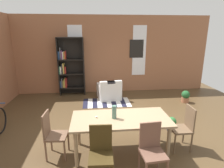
{
  "coord_description": "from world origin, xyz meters",
  "views": [
    {
      "loc": [
        -0.63,
        -3.96,
        2.44
      ],
      "look_at": [
        -0.07,
        1.38,
        0.93
      ],
      "focal_mm": 29.92,
      "sensor_mm": 36.0,
      "label": 1
    }
  ],
  "objects": [
    {
      "name": "dining_table",
      "position": [
        -0.1,
        -0.59,
        0.69
      ],
      "size": [
        1.96,
        0.92,
        0.78
      ],
      "color": "#9A7F5E",
      "rests_on": "ground"
    },
    {
      "name": "vase_on_table",
      "position": [
        -0.23,
        -0.59,
        0.91
      ],
      "size": [
        0.09,
        0.09,
        0.27
      ],
      "primitive_type": "cylinder",
      "color": "#4C7266",
      "rests_on": "dining_table"
    },
    {
      "name": "ground_plane",
      "position": [
        0.0,
        0.0,
        0.0
      ],
      "size": [
        9.45,
        9.45,
        0.0
      ],
      "primitive_type": "plane",
      "color": "#503C24"
    },
    {
      "name": "tealight_candle_0",
      "position": [
        -0.58,
        -0.53,
        0.79
      ],
      "size": [
        0.04,
        0.04,
        0.03
      ],
      "primitive_type": "cylinder",
      "color": "silver",
      "rests_on": "dining_table"
    },
    {
      "name": "framed_picture",
      "position": [
        1.16,
        3.54,
        1.77
      ],
      "size": [
        0.56,
        0.03,
        0.72
      ],
      "primitive_type": "cube",
      "color": "black"
    },
    {
      "name": "window_pane_0",
      "position": [
        -1.27,
        3.55,
        1.69
      ],
      "size": [
        0.55,
        0.02,
        2.0
      ],
      "primitive_type": "cube",
      "color": "white"
    },
    {
      "name": "dining_chair_near_right",
      "position": [
        0.34,
        -1.27,
        0.51
      ],
      "size": [
        0.43,
        0.43,
        0.95
      ],
      "color": "brown",
      "rests_on": "ground"
    },
    {
      "name": "striped_rug",
      "position": [
        -0.17,
        2.25,
        0.0
      ],
      "size": [
        1.66,
        0.94,
        0.01
      ],
      "color": "#1E1E33",
      "rests_on": "ground"
    },
    {
      "name": "dining_chair_head_right",
      "position": [
        1.25,
        -0.59,
        0.51
      ],
      "size": [
        0.41,
        0.41,
        0.95
      ],
      "color": "brown",
      "rests_on": "ground"
    },
    {
      "name": "armchair_white",
      "position": [
        -0.04,
        2.66,
        0.28
      ],
      "size": [
        0.91,
        0.91,
        0.75
      ],
      "color": "silver",
      "rests_on": "ground"
    },
    {
      "name": "potted_plant_by_shelf",
      "position": [
        2.63,
        2.0,
        0.22
      ],
      "size": [
        0.28,
        0.28,
        0.43
      ],
      "color": "#9E6042",
      "rests_on": "ground"
    },
    {
      "name": "dining_chair_near_left",
      "position": [
        -0.53,
        -1.27,
        0.51
      ],
      "size": [
        0.42,
        0.42,
        0.95
      ],
      "color": "#3C2D12",
      "rests_on": "ground"
    },
    {
      "name": "dining_chair_head_left",
      "position": [
        -1.45,
        -0.58,
        0.51
      ],
      "size": [
        0.43,
        0.43,
        0.95
      ],
      "color": "brown",
      "rests_on": "ground"
    },
    {
      "name": "window_pane_1",
      "position": [
        1.27,
        3.55,
        1.69
      ],
      "size": [
        0.55,
        0.02,
        2.0
      ],
      "primitive_type": "cube",
      "color": "white"
    },
    {
      "name": "bookshelf_tall",
      "position": [
        -1.54,
        3.36,
        1.11
      ],
      "size": [
        1.0,
        0.34,
        2.25
      ],
      "color": "black",
      "rests_on": "ground"
    },
    {
      "name": "back_wall_brick",
      "position": [
        0.0,
        3.62,
        1.54
      ],
      "size": [
        8.27,
        0.12,
        3.07
      ],
      "primitive_type": "cube",
      "color": "#9D6243",
      "rests_on": "ground"
    },
    {
      "name": "potted_plant_corner",
      "position": [
        1.32,
        0.15,
        0.19
      ],
      "size": [
        0.24,
        0.24,
        0.36
      ],
      "color": "#333338",
      "rests_on": "ground"
    }
  ]
}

